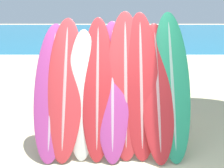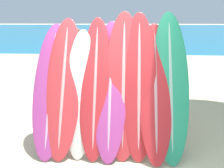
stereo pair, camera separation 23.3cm
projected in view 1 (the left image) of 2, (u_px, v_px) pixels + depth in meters
ground_plane at (107, 154)px, 3.53m from camera, size 160.00×160.00×0.00m
ocean_water at (112, 30)px, 40.65m from camera, size 120.00×60.00×0.01m
surfboard_rack at (112, 122)px, 3.58m from camera, size 2.27×0.04×0.86m
surfboard_slot_0 at (52, 89)px, 3.49m from camera, size 0.58×1.16×2.03m
surfboard_slot_1 at (66, 86)px, 3.49m from camera, size 0.58×1.20×2.13m
surfboard_slot_2 at (83, 92)px, 3.47m from camera, size 0.49×0.94×1.94m
surfboard_slot_3 at (98, 86)px, 3.48m from camera, size 0.52×1.13×2.14m
surfboard_slot_4 at (113, 88)px, 3.49m from camera, size 0.54×1.20×2.07m
surfboard_slot_5 at (126, 83)px, 3.49m from camera, size 0.59×1.07×2.23m
surfboard_slot_6 at (141, 83)px, 3.48m from camera, size 0.56×1.09×2.21m
surfboard_slot_7 at (158, 89)px, 3.49m from camera, size 0.54×1.25×2.04m
surfboard_slot_8 at (172, 82)px, 3.51m from camera, size 0.58×1.27×2.22m
person_near_water at (147, 44)px, 10.31m from camera, size 0.23×0.29×1.73m
person_mid_beach at (70, 43)px, 10.90m from camera, size 0.27×0.22×1.62m
person_far_left at (64, 46)px, 9.77m from camera, size 0.27×0.22×1.61m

